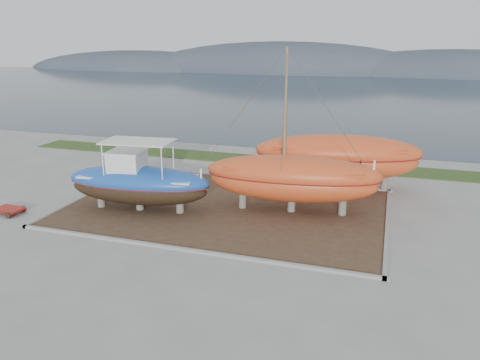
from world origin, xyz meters
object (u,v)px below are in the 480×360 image
(white_dinghy, at_px, (150,186))
(red_trailer, at_px, (9,211))
(orange_sailboat, at_px, (294,133))
(orange_bare_hull, at_px, (337,163))
(blue_caique, at_px, (138,176))

(white_dinghy, bearing_deg, red_trailer, -148.03)
(orange_sailboat, xyz_separation_m, orange_bare_hull, (1.91, 5.10, -2.80))
(orange_bare_hull, height_order, red_trailer, orange_bare_hull)
(blue_caique, xyz_separation_m, white_dinghy, (-0.59, 2.36, -1.39))
(blue_caique, relative_size, white_dinghy, 1.97)
(white_dinghy, xyz_separation_m, orange_bare_hull, (10.93, 5.18, 1.12))
(white_dinghy, height_order, red_trailer, white_dinghy)
(white_dinghy, bearing_deg, orange_sailboat, -7.33)
(orange_sailboat, bearing_deg, orange_bare_hull, 63.42)
(blue_caique, xyz_separation_m, red_trailer, (-6.80, -2.81, -1.92))
(blue_caique, xyz_separation_m, orange_bare_hull, (10.34, 7.54, -0.27))
(blue_caique, distance_m, orange_bare_hull, 12.80)
(white_dinghy, relative_size, orange_bare_hull, 0.40)
(orange_sailboat, bearing_deg, blue_caique, -169.84)
(white_dinghy, height_order, orange_bare_hull, orange_bare_hull)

